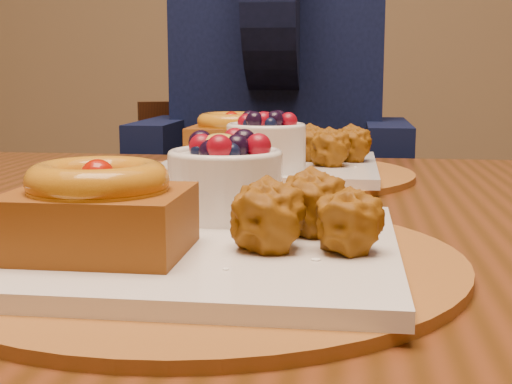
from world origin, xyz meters
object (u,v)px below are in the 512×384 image
(place_setting_far, at_px, (266,157))
(chair_far, at_px, (236,268))
(dining_table, at_px, (245,281))
(place_setting_near, at_px, (197,228))
(diner, at_px, (279,75))

(place_setting_far, distance_m, chair_far, 0.70)
(dining_table, relative_size, place_setting_far, 4.21)
(place_setting_near, xyz_separation_m, chair_far, (-0.14, 1.04, -0.32))
(chair_far, relative_size, diner, 0.99)
(chair_far, height_order, diner, diner)
(dining_table, bearing_deg, place_setting_far, 90.90)
(place_setting_near, distance_m, chair_far, 1.09)
(chair_far, bearing_deg, place_setting_near, -103.26)
(chair_far, distance_m, diner, 0.45)
(chair_far, bearing_deg, place_setting_far, -97.96)
(dining_table, relative_size, diner, 1.93)
(chair_far, xyz_separation_m, diner, (0.10, -0.07, 0.43))
(place_setting_far, xyz_separation_m, chair_far, (-0.14, 0.61, -0.33))
(place_setting_near, bearing_deg, place_setting_far, 90.03)
(place_setting_far, bearing_deg, chair_far, 103.05)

